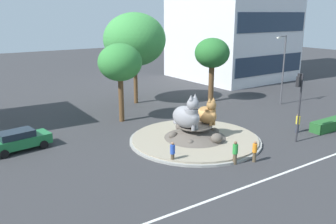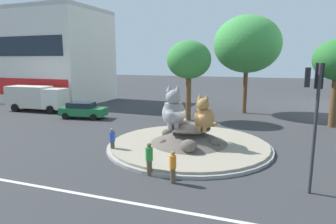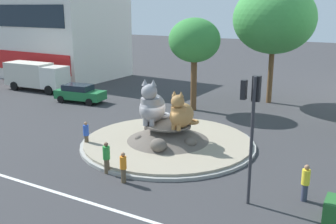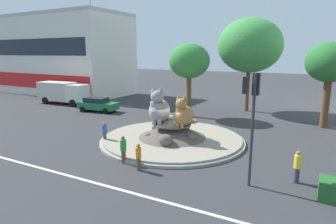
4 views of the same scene
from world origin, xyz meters
name	(u,v)px [view 3 (image 3 of 4)]	position (x,y,z in m)	size (l,w,h in m)	color
ground_plane	(168,145)	(0.00, 0.00, 0.00)	(160.00, 160.00, 0.00)	#333335
lane_centreline	(78,199)	(0.00, -8.11, 0.00)	(112.00, 0.20, 0.01)	silver
roundabout_island	(168,138)	(0.01, 0.00, 0.47)	(10.70, 10.70, 1.37)	gray
cat_statue_grey	(152,106)	(-0.99, -0.22, 2.39)	(2.12, 2.94, 2.78)	gray
cat_statue_tabby	(181,114)	(1.04, -0.27, 2.20)	(1.38, 2.24, 2.27)	#9E703D
traffic_light_mast	(252,113)	(6.63, -4.66, 4.06)	(0.73, 0.52, 5.58)	#2D2D33
shophouse_block	(31,24)	(-28.46, 15.32, 6.12)	(23.93, 10.72, 15.44)	silver
broadleaf_tree_behind_island	(194,41)	(-2.38, 8.41, 5.64)	(4.11, 4.11, 7.44)	brown
third_tree_left	(274,19)	(2.33, 14.04, 7.26)	(6.94, 6.94, 10.22)	brown
pedestrian_yellow_shirt	(305,182)	(8.77, -3.29, 0.89)	(0.36, 0.36, 1.70)	#33384C
pedestrian_orange_shirt	(123,167)	(0.78, -5.72, 0.82)	(0.33, 0.33, 1.56)	brown
pedestrian_green_shirt	(107,157)	(-0.62, -5.23, 0.88)	(0.37, 0.37, 1.67)	brown
pedestrian_blue_shirt	(86,134)	(-4.13, -2.74, 0.83)	(0.34, 0.34, 1.58)	brown
hatchback_near_shophouse	(80,93)	(-12.36, 5.84, 0.83)	(4.65, 2.42, 1.58)	#1E6B38
delivery_box_truck	(36,75)	(-19.62, 7.56, 1.56)	(7.03, 2.73, 2.78)	silver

